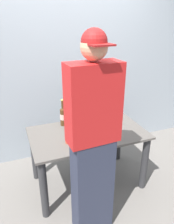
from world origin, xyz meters
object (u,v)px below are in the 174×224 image
laptop (101,121)px  beer_bottle_brown (73,119)px  person_figure (93,143)px  beer_bottle_green (76,118)px  beer_bottle_amber (63,116)px  coffee_mug (69,138)px

laptop → beer_bottle_brown: beer_bottle_brown is taller
beer_bottle_brown → laptop: bearing=-5.3°
person_figure → beer_bottle_green: bearing=82.1°
beer_bottle_amber → beer_bottle_brown: bearing=-55.8°
coffee_mug → person_figure: bearing=-80.9°
laptop → person_figure: bearing=-119.3°
beer_bottle_brown → beer_bottle_amber: (-0.09, 0.13, -0.00)m
laptop → coffee_mug: (-0.47, -0.25, -0.00)m
person_figure → beer_bottle_brown: bearing=85.4°
beer_bottle_green → beer_bottle_brown: bearing=-130.4°
coffee_mug → laptop: bearing=28.2°
beer_bottle_green → person_figure: bearing=-97.9°
person_figure → coffee_mug: (-0.07, 0.45, -0.18)m
beer_bottle_green → person_figure: size_ratio=0.14×
beer_bottle_brown → person_figure: bearing=-94.6°
beer_bottle_amber → person_figure: 0.87m
coffee_mug → beer_bottle_amber: bearing=83.6°
beer_bottle_brown → person_figure: person_figure is taller
beer_bottle_brown → person_figure: 0.75m
laptop → beer_bottle_green: bearing=162.5°
beer_bottle_brown → beer_bottle_amber: bearing=124.2°
beer_bottle_brown → beer_bottle_green: (0.05, 0.06, -0.02)m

